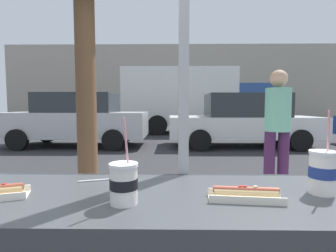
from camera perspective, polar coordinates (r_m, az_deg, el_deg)
The scene contains 12 objects.
ground_plane at distance 9.33m, azimuth 1.22°, elevation -3.70°, with size 60.00×60.00×0.00m, color #2D2D30.
sidewalk_strip at distance 3.10m, azimuth 1.98°, elevation -19.22°, with size 16.00×2.80×0.15m, color #9E998E.
window_wall at distance 1.41m, azimuth 3.51°, elevation 25.36°, with size 3.11×0.20×2.90m.
building_facade_far at distance 22.49m, azimuth 1.02°, elevation 9.22°, with size 28.00×1.20×6.41m, color #A89E8E.
soda_cup_left at distance 0.93m, azimuth -9.68°, elevation -12.15°, with size 0.10×0.10×0.30m.
soda_cup_right at distance 1.18m, azimuth 30.78°, elevation -8.59°, with size 0.10×0.10×0.33m.
hotdog_tray_far at distance 1.01m, azimuth 16.64°, elevation -14.12°, with size 0.27×0.11×0.05m.
loose_straw at distance 1.25m, azimuth -14.65°, elevation -11.38°, with size 0.01×0.01×0.19m, color white.
parked_car_silver at distance 9.01m, azimuth -19.41°, elevation 1.41°, with size 4.58×2.03×1.73m.
parked_car_white at distance 8.76m, azimuth 16.12°, elevation 1.28°, with size 4.70×2.04×1.71m.
box_truck at distance 12.82m, azimuth 5.51°, elevation 5.98°, with size 7.07×2.44×3.09m.
pedestrian at distance 3.67m, azimuth 22.87°, elevation 0.40°, with size 0.32×0.32×1.63m.
Camera 1 is at (-0.06, -1.24, 1.32)m, focal length 27.78 mm.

